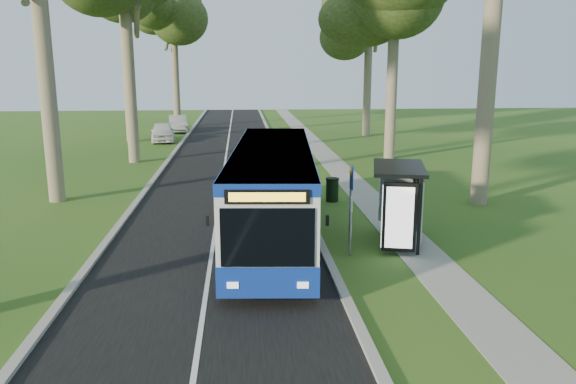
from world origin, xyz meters
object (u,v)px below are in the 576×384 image
at_px(litter_bin, 332,190).
at_px(car_silver, 178,124).
at_px(car_white, 163,132).
at_px(bus_stop_sign, 351,200).
at_px(bus_shelter, 406,192).
at_px(bus, 273,192).

relative_size(litter_bin, car_silver, 0.23).
xyz_separation_m(litter_bin, car_white, (-9.91, 20.72, 0.22)).
bearing_deg(bus_stop_sign, bus_shelter, 21.54).
bearing_deg(bus_shelter, car_white, 125.85).
bearing_deg(bus_shelter, bus, 177.86).
xyz_separation_m(bus_stop_sign, bus_shelter, (1.93, 0.73, 0.06)).
bearing_deg(bus_stop_sign, car_white, 109.19).
bearing_deg(car_silver, litter_bin, -78.05).
distance_m(bus, car_white, 26.84).
height_order(bus, car_white, bus).
distance_m(car_white, car_silver, 6.46).
xyz_separation_m(bus, bus_shelter, (4.18, -1.15, 0.20)).
xyz_separation_m(litter_bin, car_silver, (-9.40, 27.16, 0.21)).
bearing_deg(bus_shelter, bus_stop_sign, -145.83).
bearing_deg(bus_stop_sign, bus, 140.72).
distance_m(bus_shelter, litter_bin, 6.58).
xyz_separation_m(car_white, car_silver, (0.51, 6.44, -0.01)).
relative_size(bus, car_white, 2.73).
relative_size(bus_shelter, car_silver, 0.74).
relative_size(bus_shelter, car_white, 0.75).
xyz_separation_m(bus_stop_sign, car_white, (-9.31, 27.77, -1.01)).
bearing_deg(bus_stop_sign, car_silver, 105.09).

